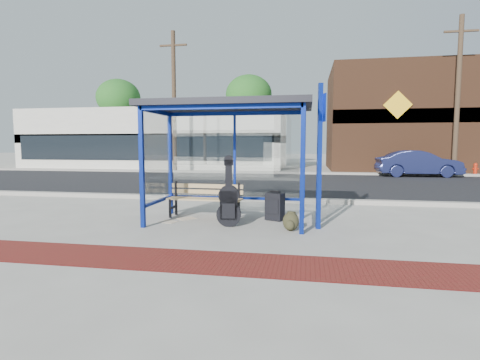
% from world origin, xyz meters
% --- Properties ---
extents(ground, '(120.00, 120.00, 0.00)m').
position_xyz_m(ground, '(0.00, 0.00, 0.00)').
color(ground, '#B2ADA0').
rests_on(ground, ground).
extents(brick_paver_strip, '(60.00, 1.00, 0.01)m').
position_xyz_m(brick_paver_strip, '(0.00, -2.60, 0.01)').
color(brick_paver_strip, maroon).
rests_on(brick_paver_strip, ground).
extents(curb_near, '(60.00, 0.25, 0.12)m').
position_xyz_m(curb_near, '(0.00, 2.90, 0.06)').
color(curb_near, gray).
rests_on(curb_near, ground).
extents(street_asphalt, '(60.00, 10.00, 0.00)m').
position_xyz_m(street_asphalt, '(0.00, 8.00, 0.00)').
color(street_asphalt, black).
rests_on(street_asphalt, ground).
extents(curb_far, '(60.00, 0.25, 0.12)m').
position_xyz_m(curb_far, '(0.00, 13.10, 0.06)').
color(curb_far, gray).
rests_on(curb_far, ground).
extents(far_sidewalk, '(60.00, 4.00, 0.01)m').
position_xyz_m(far_sidewalk, '(0.00, 15.00, 0.00)').
color(far_sidewalk, '#B2ADA0').
rests_on(far_sidewalk, ground).
extents(bus_shelter, '(3.30, 1.80, 2.42)m').
position_xyz_m(bus_shelter, '(0.00, 0.07, 2.07)').
color(bus_shelter, navy).
rests_on(bus_shelter, ground).
extents(storefront_white, '(18.00, 6.04, 4.00)m').
position_xyz_m(storefront_white, '(-9.00, 17.99, 2.00)').
color(storefront_white, silver).
rests_on(storefront_white, ground).
extents(storefront_brown, '(10.00, 7.08, 6.40)m').
position_xyz_m(storefront_brown, '(8.00, 18.49, 3.20)').
color(storefront_brown, '#59331E').
rests_on(storefront_brown, ground).
extents(tree_left, '(3.60, 3.60, 7.03)m').
position_xyz_m(tree_left, '(-14.00, 22.00, 5.45)').
color(tree_left, '#4C3826').
rests_on(tree_left, ground).
extents(tree_mid, '(3.60, 3.60, 7.03)m').
position_xyz_m(tree_mid, '(-3.00, 22.00, 5.45)').
color(tree_mid, '#4C3826').
rests_on(tree_mid, ground).
extents(tree_right, '(3.60, 3.60, 7.03)m').
position_xyz_m(tree_right, '(12.50, 22.00, 5.45)').
color(tree_right, '#4C3826').
rests_on(tree_right, ground).
extents(utility_pole_west, '(1.60, 0.24, 8.00)m').
position_xyz_m(utility_pole_west, '(-6.00, 13.40, 4.11)').
color(utility_pole_west, '#4C3826').
rests_on(utility_pole_west, ground).
extents(utility_pole_east, '(1.60, 0.24, 8.00)m').
position_xyz_m(utility_pole_east, '(9.00, 13.40, 4.11)').
color(utility_pole_east, '#4C3826').
rests_on(utility_pole_east, ground).
extents(bench, '(1.64, 0.44, 0.77)m').
position_xyz_m(bench, '(-0.60, 0.46, 0.44)').
color(bench, black).
rests_on(bench, ground).
extents(guitar_bag, '(0.49, 0.20, 1.30)m').
position_xyz_m(guitar_bag, '(0.10, -0.37, 0.48)').
color(guitar_bag, black).
rests_on(guitar_bag, ground).
extents(suitcase, '(0.42, 0.35, 0.63)m').
position_xyz_m(suitcase, '(0.93, 0.37, 0.29)').
color(suitcase, black).
rests_on(suitcase, ground).
extents(backpack, '(0.32, 0.30, 0.36)m').
position_xyz_m(backpack, '(1.30, -0.55, 0.17)').
color(backpack, '#292817').
rests_on(backpack, ground).
extents(sign_post, '(0.15, 0.33, 2.70)m').
position_xyz_m(sign_post, '(1.81, -0.27, 1.52)').
color(sign_post, '#0E279B').
rests_on(sign_post, ground).
extents(newspaper_a, '(0.46, 0.46, 0.01)m').
position_xyz_m(newspaper_a, '(-0.95, 0.21, 0.00)').
color(newspaper_a, white).
rests_on(newspaper_a, ground).
extents(newspaper_b, '(0.40, 0.35, 0.01)m').
position_xyz_m(newspaper_b, '(-1.21, -0.18, 0.00)').
color(newspaper_b, white).
rests_on(newspaper_b, ground).
extents(newspaper_c, '(0.31, 0.37, 0.01)m').
position_xyz_m(newspaper_c, '(-0.00, 0.17, 0.00)').
color(newspaper_c, white).
rests_on(newspaper_c, ground).
extents(parked_car, '(4.02, 1.58, 1.30)m').
position_xyz_m(parked_car, '(7.04, 12.57, 0.65)').
color(parked_car, '#1B214C').
rests_on(parked_car, ground).
extents(fire_hydrant, '(0.29, 0.20, 0.66)m').
position_xyz_m(fire_hydrant, '(10.10, 13.63, 0.36)').
color(fire_hydrant, red).
rests_on(fire_hydrant, ground).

